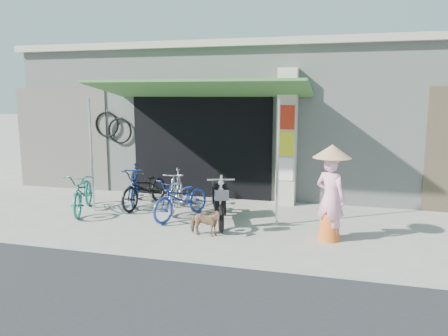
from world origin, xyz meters
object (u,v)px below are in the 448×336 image
(bike_teal, at_px, (83,192))
(bike_blue, at_px, (135,184))
(nun, at_px, (331,193))
(bike_silver, at_px, (176,190))
(bike_black, at_px, (145,188))
(moped, at_px, (219,200))
(bike_navy, at_px, (182,198))
(street_dog, at_px, (205,222))

(bike_teal, xyz_separation_m, bike_blue, (0.70, 0.94, 0.02))
(nun, bearing_deg, bike_silver, 10.07)
(bike_blue, bearing_deg, nun, -39.24)
(bike_black, xyz_separation_m, moped, (1.88, -0.70, 0.02))
(bike_silver, bearing_deg, bike_teal, -172.05)
(bike_teal, xyz_separation_m, bike_silver, (1.83, 0.62, 0.02))
(bike_silver, xyz_separation_m, bike_navy, (0.31, -0.51, -0.04))
(bike_black, xyz_separation_m, bike_silver, (0.78, -0.13, 0.02))
(bike_blue, xyz_separation_m, street_dog, (2.23, -1.78, -0.20))
(street_dog, height_order, nun, nun)
(bike_blue, distance_m, bike_black, 0.40)
(street_dog, distance_m, nun, 2.19)
(bike_blue, xyz_separation_m, moped, (2.22, -0.89, -0.00))
(nun, bearing_deg, moped, 14.90)
(bike_navy, relative_size, moped, 0.94)
(bike_silver, bearing_deg, moped, -38.20)
(bike_blue, distance_m, nun, 4.55)
(bike_blue, bearing_deg, bike_teal, -147.79)
(bike_black, bearing_deg, bike_silver, -0.54)
(bike_black, xyz_separation_m, nun, (3.96, -1.22, 0.39))
(bike_blue, bearing_deg, bike_navy, -51.15)
(bike_navy, bearing_deg, nun, 9.11)
(bike_silver, xyz_separation_m, moped, (1.10, -0.57, -0.00))
(moped, bearing_deg, bike_teal, 161.68)
(bike_teal, height_order, bike_black, same)
(bike_silver, height_order, street_dog, bike_silver)
(bike_blue, relative_size, bike_silver, 1.00)
(bike_teal, distance_m, bike_silver, 1.93)
(moped, distance_m, nun, 2.19)
(bike_silver, height_order, moped, moped)
(bike_teal, distance_m, bike_blue, 1.17)
(street_dog, distance_m, moped, 0.91)
(bike_navy, distance_m, nun, 2.96)
(moped, xyz_separation_m, nun, (2.09, -0.53, 0.37))
(bike_teal, bearing_deg, bike_silver, -2.65)
(bike_navy, bearing_deg, moped, 16.45)
(street_dog, relative_size, nun, 0.36)
(bike_blue, bearing_deg, bike_silver, -36.95)
(bike_silver, relative_size, bike_navy, 0.95)
(bike_silver, distance_m, moped, 1.24)
(bike_black, relative_size, bike_navy, 1.04)
(bike_silver, relative_size, moped, 0.89)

